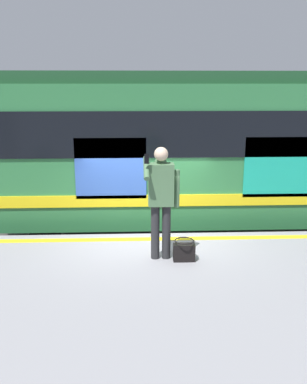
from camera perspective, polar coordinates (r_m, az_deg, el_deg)
The scene contains 8 objects.
ground_plane at distance 8.41m, azimuth -0.67°, elevation -12.83°, with size 24.28×24.28×0.00m, color #3D3D3F.
platform at distance 6.24m, azimuth -0.07°, elevation -17.62°, with size 14.00×4.38×1.11m, color gray.
safety_line at distance 7.68m, azimuth -0.63°, elevation -6.48°, with size 13.72×0.16×0.01m, color yellow.
track_rail_near at distance 9.62m, azimuth -0.91°, elevation -8.62°, with size 18.20×0.08×0.16m, color slate.
track_rail_far at distance 10.96m, azimuth -1.10°, elevation -5.64°, with size 18.20×0.08×0.16m, color slate.
train_carriage at distance 9.71m, azimuth 4.55°, elevation 6.56°, with size 9.54×3.12×3.97m.
passenger at distance 6.55m, azimuth 1.05°, elevation -0.27°, with size 0.57×0.55×1.84m.
handbag at distance 6.76m, azimuth 4.22°, elevation -8.11°, with size 0.35×0.32×0.35m.
Camera 1 is at (0.21, 7.46, 3.89)m, focal length 38.75 mm.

